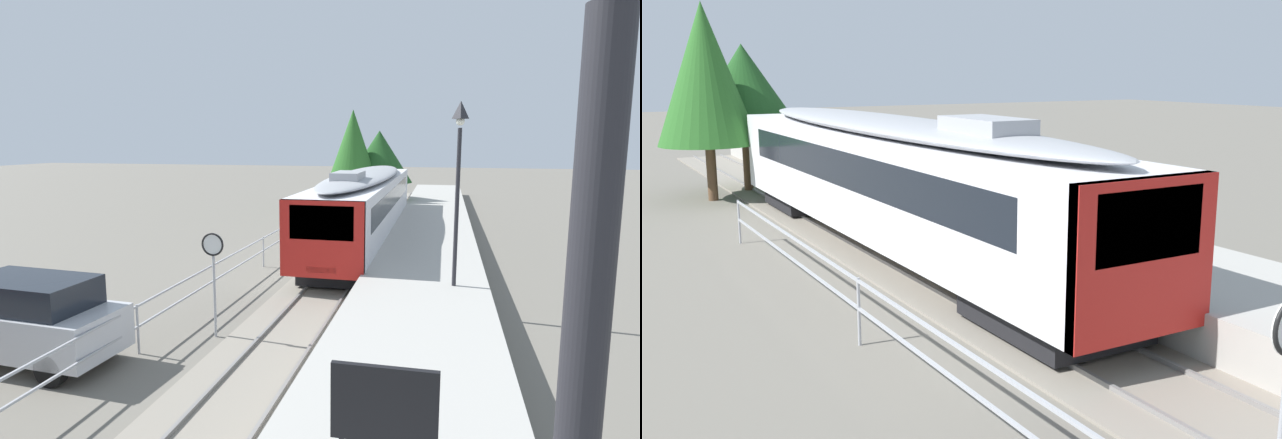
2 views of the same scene
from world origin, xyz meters
TOP-DOWN VIEW (x-y plane):
  - ground_plane at (-3.00, 22.00)m, footprint 160.00×160.00m
  - track_rails at (0.00, 22.00)m, footprint 3.20×60.00m
  - commuter_train at (0.00, 26.73)m, footprint 2.82×19.00m
  - station_platform at (3.25, 22.00)m, footprint 3.90×60.00m
  - tree_behind_carpark at (-2.52, 37.59)m, footprint 3.62×3.62m
  - tree_behind_station_far at (-0.84, 39.03)m, footprint 4.81×4.81m

SIDE VIEW (x-z plane):
  - ground_plane at x=-3.00m, z-range 0.00..0.00m
  - track_rails at x=0.00m, z-range -0.04..0.10m
  - station_platform at x=3.25m, z-range 0.00..0.90m
  - commuter_train at x=0.00m, z-range 0.27..4.01m
  - tree_behind_station_far at x=-0.84m, z-range 1.05..6.88m
  - tree_behind_carpark at x=-2.52m, z-range 1.03..8.29m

